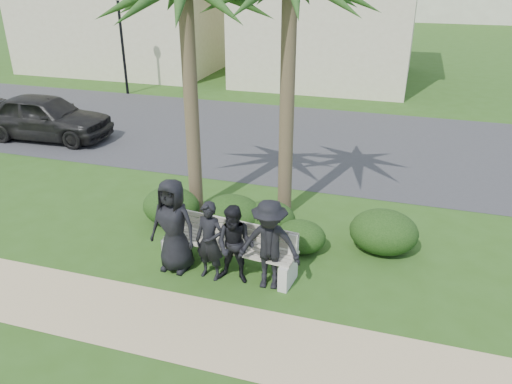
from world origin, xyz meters
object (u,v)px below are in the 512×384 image
Objects in this scene: man_a at (173,226)px; man_d at (269,245)px; street_lamp at (120,26)px; man_c at (235,245)px; park_bench at (229,249)px; car_a at (45,117)px; man_b at (210,241)px.

man_a is 1.88m from man_d.
man_c is at bearing -52.40° from street_lamp.
man_c is (0.27, -0.37, 0.35)m from park_bench.
park_bench is 1.56× the size of man_d.
car_a is (-9.40, 5.94, -0.12)m from man_d.
park_bench is 1.74× the size of man_b.
man_c is (0.49, 0.01, -0.01)m from man_b.
street_lamp is at bearing 3.43° from car_a.
park_bench is at bearing 124.56° from man_c.
man_c is at bearing -47.52° from park_bench.
car_a is (0.72, -6.36, -2.20)m from street_lamp.
man_b is 1.13m from man_d.
man_b reaches higher than park_bench.
park_bench is 1.15m from man_a.
man_b is at bearing -113.41° from park_bench.
man_a is 1.07× the size of man_d.
street_lamp is at bearing 134.05° from man_b.
street_lamp is 15.42m from man_b.
man_a is at bearing -178.16° from man_b.
man_d is at bearing -50.55° from street_lamp.
park_bench is at bearing 67.98° from man_b.
street_lamp is 14.90m from man_a.
man_a is at bearing -156.29° from park_bench.
street_lamp is 2.47× the size of man_d.
man_a reaches higher than park_bench.
street_lamp is 2.80× the size of man_c.
street_lamp is at bearing 126.23° from man_c.
street_lamp is 15.30m from park_bench.
street_lamp reaches higher than man_b.
park_bench is 1.07m from man_d.
man_b is 0.89× the size of man_d.
car_a is (-8.76, 5.96, -0.02)m from man_c.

